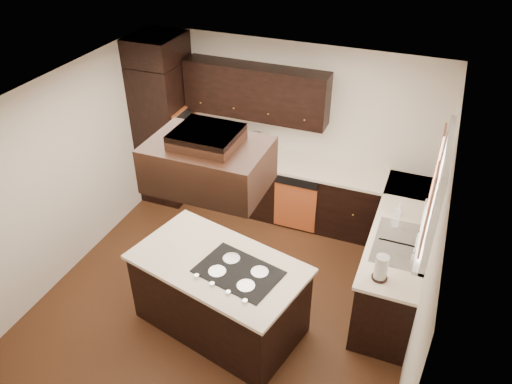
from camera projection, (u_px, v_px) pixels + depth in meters
floor at (230, 295)px, 6.09m from camera, size 4.20×4.20×0.02m
ceiling at (223, 103)px, 4.69m from camera, size 4.20×4.20×0.02m
wall_back at (289, 129)px, 7.02m from camera, size 4.20×0.02×2.50m
wall_front at (112, 364)px, 3.76m from camera, size 4.20×0.02×2.50m
wall_left at (68, 173)px, 6.03m from camera, size 0.02×4.20×2.50m
wall_right at (429, 259)px, 4.74m from camera, size 0.02×4.20×2.50m
oven_column at (165, 132)px, 7.35m from camera, size 0.65×0.75×2.12m
wall_oven_face at (186, 133)px, 7.21m from camera, size 0.05×0.62×0.78m
base_cabinets_back at (282, 189)px, 7.22m from camera, size 2.93×0.60×0.88m
base_cabinets_right at (397, 257)px, 5.98m from camera, size 0.60×2.40×0.88m
countertop_back at (283, 162)px, 6.95m from camera, size 2.93×0.63×0.04m
countertop_right at (402, 226)px, 5.73m from camera, size 0.63×2.40×0.04m
upper_cabinets at (256, 92)px, 6.70m from camera, size 2.00×0.34×0.72m
dishwasher_front at (295, 207)px, 6.93m from camera, size 0.60×0.05×0.72m
window_frame at (438, 193)px, 4.96m from camera, size 0.06×1.32×1.12m
window_pane at (441, 194)px, 4.95m from camera, size 0.00×1.20×1.00m
curtain_left at (429, 211)px, 4.62m from camera, size 0.02×0.34×0.90m
curtain_right at (437, 168)px, 5.27m from camera, size 0.02×0.34×0.90m
sink_rim at (399, 243)px, 5.44m from camera, size 0.52×0.84×0.01m
island at (220, 295)px, 5.46m from camera, size 1.93×1.34×0.88m
island_top at (218, 264)px, 5.21m from camera, size 2.01×1.41×0.04m
cooktop at (238, 272)px, 5.07m from camera, size 0.93×0.73×0.01m
range_hood at (208, 165)px, 4.43m from camera, size 1.05×0.72×0.42m
hood_duct at (207, 137)px, 4.27m from camera, size 0.55×0.50×0.13m
blender_base at (213, 146)px, 7.19m from camera, size 0.15×0.15×0.10m
blender_pitcher at (212, 135)px, 7.09m from camera, size 0.13×0.13×0.26m
spice_rack at (246, 143)px, 7.02m from camera, size 0.42×0.19×0.34m
mixing_bowl at (211, 144)px, 7.28m from camera, size 0.24×0.24×0.06m
soap_bottle at (399, 209)px, 5.80m from camera, size 0.11×0.11×0.20m
paper_towel at (381, 268)px, 4.92m from camera, size 0.16×0.16×0.28m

